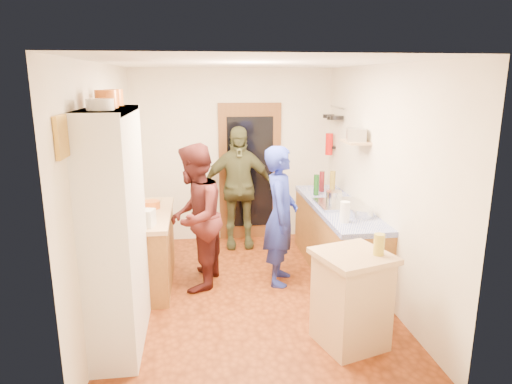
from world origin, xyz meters
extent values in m
cube|color=brown|center=(0.00, 0.00, -0.01)|extent=(3.00, 4.00, 0.02)
cube|color=silver|center=(0.00, 0.00, 2.61)|extent=(3.00, 4.00, 0.02)
cube|color=silver|center=(0.00, 2.01, 1.30)|extent=(3.00, 0.02, 2.60)
cube|color=silver|center=(0.00, -2.01, 1.30)|extent=(3.00, 0.02, 2.60)
cube|color=silver|center=(-1.51, 0.00, 1.30)|extent=(0.02, 4.00, 2.60)
cube|color=silver|center=(1.51, 0.00, 1.30)|extent=(0.02, 4.00, 2.60)
cube|color=brown|center=(0.25, 1.97, 1.05)|extent=(0.95, 0.06, 2.10)
cube|color=black|center=(0.25, 1.94, 1.05)|extent=(0.70, 0.02, 1.70)
cube|color=silver|center=(-1.30, -0.80, 1.10)|extent=(0.40, 1.20, 2.20)
cube|color=silver|center=(-1.30, -0.80, 2.18)|extent=(0.40, 1.14, 0.04)
cylinder|color=white|center=(-1.30, -1.05, 2.25)|extent=(0.22, 0.22, 0.09)
cylinder|color=orange|center=(-1.30, -0.77, 2.28)|extent=(0.19, 0.19, 0.15)
cylinder|color=orange|center=(-1.30, -0.40, 2.27)|extent=(0.17, 0.17, 0.15)
cube|color=#925D26|center=(-1.20, 0.45, 0.42)|extent=(0.60, 1.40, 0.85)
cube|color=tan|center=(-1.20, 0.45, 0.88)|extent=(0.64, 1.44, 0.05)
cube|color=white|center=(-1.15, -0.06, 0.99)|extent=(0.28, 0.22, 0.18)
cylinder|color=white|center=(-1.25, 0.26, 0.99)|extent=(0.17, 0.17, 0.18)
cylinder|color=orange|center=(-1.12, 0.64, 0.95)|extent=(0.26, 0.26, 0.09)
cube|color=tan|center=(-1.18, 0.97, 0.91)|extent=(0.30, 0.22, 0.02)
cube|color=#925D26|center=(1.20, 0.50, 0.42)|extent=(0.60, 2.20, 0.84)
cube|color=#1C2BA3|center=(1.20, 0.50, 0.87)|extent=(0.62, 2.22, 0.06)
cube|color=silver|center=(1.20, 0.44, 0.92)|extent=(0.55, 0.58, 0.04)
cylinder|color=silver|center=(1.15, 0.53, 1.00)|extent=(0.20, 0.20, 0.13)
cylinder|color=#143F14|center=(1.05, 1.02, 1.04)|extent=(0.08, 0.08, 0.28)
cylinder|color=#591419|center=(1.18, 1.22, 1.04)|extent=(0.09, 0.09, 0.29)
cylinder|color=olive|center=(1.31, 1.13, 1.05)|extent=(0.08, 0.08, 0.30)
cylinder|color=white|center=(1.05, -0.20, 1.02)|extent=(0.14, 0.14, 0.23)
cylinder|color=silver|center=(1.30, -0.05, 0.95)|extent=(0.30, 0.30, 0.10)
cube|color=tan|center=(0.83, -1.14, 0.43)|extent=(0.69, 0.69, 0.86)
cube|color=tan|center=(0.83, -1.14, 0.89)|extent=(0.78, 0.78, 0.05)
cube|color=white|center=(0.77, -1.11, 0.90)|extent=(0.42, 0.37, 0.02)
cylinder|color=#AD9E2D|center=(1.04, -1.21, 1.01)|extent=(0.12, 0.12, 0.19)
cylinder|color=silver|center=(1.46, 1.52, 2.05)|extent=(0.02, 0.65, 0.02)
cylinder|color=black|center=(1.40, 1.35, 1.92)|extent=(0.18, 0.18, 0.05)
cylinder|color=black|center=(1.40, 1.55, 1.90)|extent=(0.16, 0.16, 0.05)
cylinder|color=black|center=(1.40, 1.75, 1.91)|extent=(0.17, 0.17, 0.05)
cube|color=tan|center=(1.37, 0.45, 1.70)|extent=(0.26, 0.42, 0.03)
cube|color=silver|center=(1.37, 0.45, 1.79)|extent=(0.29, 0.35, 0.15)
cube|color=black|center=(1.47, 1.70, 1.45)|extent=(0.06, 0.10, 0.04)
cylinder|color=red|center=(1.41, 1.70, 1.50)|extent=(0.11, 0.11, 0.32)
cube|color=gold|center=(-1.48, -1.55, 2.05)|extent=(0.03, 0.25, 0.30)
imported|color=#1F2D96|center=(0.45, 0.26, 0.85)|extent=(0.55, 0.70, 1.69)
imported|color=#421817|center=(-0.56, 0.33, 0.87)|extent=(0.84, 0.98, 1.73)
imported|color=#3E4025|center=(0.04, 1.60, 0.90)|extent=(1.06, 0.45, 1.80)
camera|label=1|loc=(-0.55, -4.86, 2.44)|focal=32.00mm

